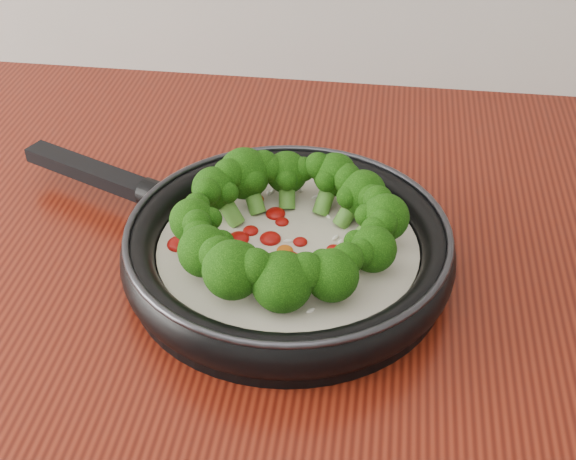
# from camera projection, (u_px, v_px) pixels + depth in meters

# --- Properties ---
(skillet) EXTENTS (0.51, 0.41, 0.09)m
(skillet) POSITION_uv_depth(u_px,v_px,m) (285.00, 243.00, 0.72)
(skillet) COLOR black
(skillet) RESTS_ON counter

